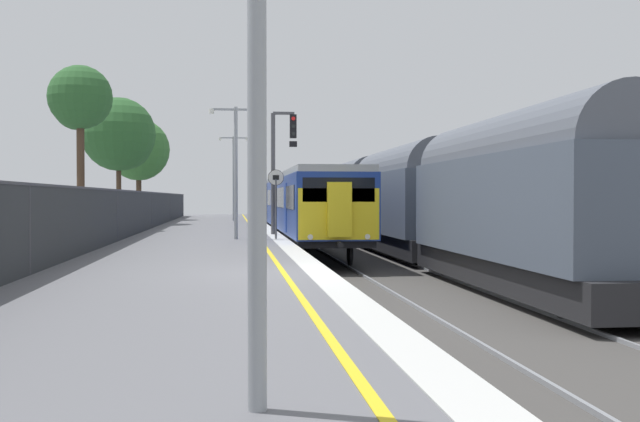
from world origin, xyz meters
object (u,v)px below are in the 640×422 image
Objects in this scene: commuter_train_at_platform at (279,202)px; freight_train_adjacent_track at (403,197)px; platform_lamp_near at (257,12)px; platform_lamp_far at (234,171)px; speed_limit_sign at (276,195)px; background_tree_right at (121,137)px; background_tree_centre at (79,101)px; background_tree_left at (139,151)px; signal_gantry at (279,158)px; platform_lamp_mid at (236,160)px.

freight_train_adjacent_track is (4.00, -22.59, 0.33)m from commuter_train_at_platform.
platform_lamp_near is (-7.34, -26.95, 1.31)m from freight_train_adjacent_track.
platform_lamp_far reaches higher than commuter_train_at_platform.
speed_limit_sign is (-5.85, -4.16, 0.07)m from freight_train_adjacent_track.
background_tree_right is (-6.60, -6.14, 1.76)m from platform_lamp_far.
freight_train_adjacent_track is 15.85m from background_tree_centre.
background_tree_centre is at bearing -92.15° from background_tree_left.
background_tree_centre is at bearing 136.32° from speed_limit_sign.
background_tree_right is (-8.46, 13.39, 1.89)m from signal_gantry.
speed_limit_sign is at bearing -72.54° from background_tree_left.
platform_lamp_near is 49.04m from background_tree_left.
platform_lamp_near is at bearing -82.25° from background_tree_left.
platform_lamp_mid reaches higher than freight_train_adjacent_track.
background_tree_left is at bearing 158.43° from platform_lamp_far.
platform_lamp_far is at bearing 93.69° from speed_limit_sign.
signal_gantry is (-1.48, -23.13, 1.97)m from commuter_train_at_platform.
platform_lamp_mid is 18.21m from background_tree_right.
freight_train_adjacent_track is 19.29m from background_tree_right.
speed_limit_sign is 12.89m from background_tree_centre.
commuter_train_at_platform is 12.41× the size of platform_lamp_mid.
speed_limit_sign is at bearing -144.56° from freight_train_adjacent_track.
background_tree_centre reaches higher than commuter_train_at_platform.
background_tree_centre is 8.73m from background_tree_right.
freight_train_adjacent_track is 5.56× the size of background_tree_left.
background_tree_left is (-6.61, 2.61, 1.46)m from platform_lamp_far.
platform_lamp_mid is (-1.86, -3.44, -0.26)m from signal_gantry.
freight_train_adjacent_track reaches higher than speed_limit_sign.
freight_train_adjacent_track is 6.90× the size of platform_lamp_far.
background_tree_left is 0.91× the size of background_tree_centre.
freight_train_adjacent_track is at bearing -68.86° from platform_lamp_far.
freight_train_adjacent_track is 8.16× the size of platform_lamp_near.
background_tree_left reaches higher than platform_lamp_far.
signal_gantry is at bearing -93.66° from commuter_train_at_platform.
commuter_train_at_platform is at bearing 47.20° from platform_lamp_far.
platform_lamp_near is at bearing -93.74° from speed_limit_sign.
freight_train_adjacent_track is 7.59× the size of signal_gantry.
background_tree_centre is (-0.65, -17.40, 1.27)m from background_tree_left.
background_tree_right is at bearing 137.34° from freight_train_adjacent_track.
background_tree_right is (0.66, 8.65, -0.97)m from background_tree_centre.
signal_gantry is 1.05× the size of platform_lamp_mid.
freight_train_adjacent_track is 27.97m from platform_lamp_near.
commuter_train_at_platform is at bearing 5.69° from background_tree_left.
speed_limit_sign is 0.54× the size of platform_lamp_near.
platform_lamp_near is at bearing -76.87° from background_tree_centre.
background_tree_left is at bearing 122.86° from freight_train_adjacent_track.
platform_lamp_far is at bearing 63.84° from background_tree_centre.
signal_gantry is 3.96m from speed_limit_sign.
background_tree_centre is (-14.61, 4.20, 4.50)m from freight_train_adjacent_track.
background_tree_left reaches higher than signal_gantry.
background_tree_centre reaches higher than platform_lamp_mid.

